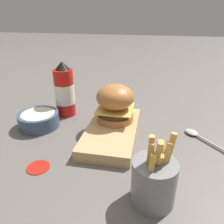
% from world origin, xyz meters
% --- Properties ---
extents(ground_plane, '(6.00, 6.00, 0.00)m').
position_xyz_m(ground_plane, '(0.00, 0.00, 0.00)').
color(ground_plane, '#5B5651').
extents(serving_board, '(0.29, 0.15, 0.03)m').
position_xyz_m(serving_board, '(-0.06, 0.01, 0.02)').
color(serving_board, tan).
rests_on(serving_board, ground_plane).
extents(burger, '(0.12, 0.12, 0.12)m').
position_xyz_m(burger, '(-0.11, 0.01, 0.09)').
color(burger, '#AD6B33').
rests_on(burger, serving_board).
extents(ketchup_bottle, '(0.07, 0.07, 0.20)m').
position_xyz_m(ketchup_bottle, '(-0.18, -0.19, 0.09)').
color(ketchup_bottle, red).
rests_on(ketchup_bottle, ground_plane).
extents(fries_basket, '(0.09, 0.09, 0.16)m').
position_xyz_m(fries_basket, '(0.17, 0.14, 0.05)').
color(fries_basket, slate).
rests_on(fries_basket, ground_plane).
extents(side_bowl, '(0.13, 0.13, 0.05)m').
position_xyz_m(side_bowl, '(-0.07, -0.24, 0.03)').
color(side_bowl, '#384C66').
rests_on(side_bowl, ground_plane).
extents(spoon, '(0.15, 0.14, 0.01)m').
position_xyz_m(spoon, '(-0.10, 0.27, 0.01)').
color(spoon, '#B2B2B7').
rests_on(spoon, ground_plane).
extents(ketchup_puddle, '(0.06, 0.06, 0.00)m').
position_xyz_m(ketchup_puddle, '(0.13, -0.14, 0.00)').
color(ketchup_puddle, '#B21E14').
rests_on(ketchup_puddle, ground_plane).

